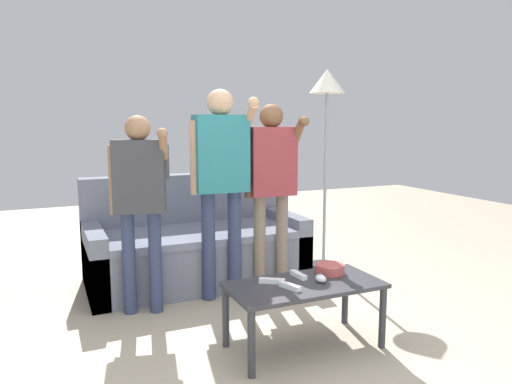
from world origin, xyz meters
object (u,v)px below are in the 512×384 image
Objects in this scene: player_left at (140,191)px; game_remote_wand_far at (298,275)px; player_center at (221,169)px; game_remote_wand_spare at (290,286)px; game_remote_nunchuk at (321,278)px; floor_lamp at (327,97)px; couch at (194,246)px; coffee_table at (304,292)px; game_remote_wand_near at (272,281)px; snack_bowl at (330,269)px; player_right at (271,175)px.

player_left is 9.46× the size of game_remote_wand_far.
player_center reaches higher than game_remote_wand_spare.
floor_lamp reaches higher than game_remote_nunchuk.
couch is 1.47m from game_remote_wand_far.
floor_lamp is 12.33× the size of game_remote_wand_far.
coffee_table is (0.24, -1.55, 0.06)m from couch.
player_center is (0.64, 0.06, 0.13)m from player_left.
player_left is at bearing 132.66° from game_remote_nunchuk.
game_remote_wand_spare is at bearing -67.71° from game_remote_wand_near.
player_center is (-0.42, 0.92, 0.59)m from snack_bowl.
game_remote_wand_near is (-0.01, -0.94, -0.60)m from player_center.
floor_lamp reaches higher than coffee_table.
floor_lamp is at bearing 57.48° from game_remote_nunchuk.
player_right is at bearing 75.74° from coffee_table.
game_remote_wand_far is (-0.24, -0.91, -0.54)m from player_right.
snack_bowl is at bearing -2.25° from game_remote_wand_far.
player_right is 10.08× the size of game_remote_wand_far.
player_center is 1.11m from game_remote_wand_far.
snack_bowl is 1.06m from player_right.
player_right is at bearing -151.95° from floor_lamp.
player_right reaches higher than game_remote_nunchuk.
game_remote_wand_near is (-0.28, 0.10, -0.01)m from game_remote_nunchuk.
player_right is (-0.77, -0.41, -0.66)m from floor_lamp.
player_left is at bearing 134.36° from game_remote_wand_far.
player_left is 0.65m from player_center.
player_center is (-0.27, 1.05, 0.60)m from game_remote_nunchuk.
snack_bowl reaches higher than coffee_table.
snack_bowl is (0.25, 0.10, 0.09)m from coffee_table.
game_remote_nunchuk reaches higher than game_remote_wand_far.
game_remote_nunchuk is at bearing -138.75° from snack_bowl.
game_remote_wand_spare reaches higher than coffee_table.
player_center is at bearing 5.22° from player_left.
player_center is 10.77× the size of game_remote_wand_far.
floor_lamp is at bearing 52.57° from game_remote_wand_far.
player_right is 10.22× the size of game_remote_wand_near.
player_left is (-0.91, 0.99, 0.47)m from game_remote_nunchuk.
game_remote_nunchuk is at bearing -75.38° from player_center.
snack_bowl is (0.49, -1.45, 0.14)m from couch.
game_remote_wand_spare is (0.05, -0.13, 0.00)m from game_remote_wand_near.
player_center reaches higher than couch.
floor_lamp is at bearing 18.91° from player_center.
player_center is at bearing -179.76° from player_right.
coffee_table is 0.14m from game_remote_wand_far.
snack_bowl is 1.17m from player_center.
player_left is (-1.06, 0.86, 0.46)m from snack_bowl.
player_right is 1.17m from game_remote_wand_near.
coffee_table is at bearing -80.36° from player_center.
game_remote_wand_spare is (0.04, -1.07, -0.60)m from player_center.
player_left is at bearing 140.98° from snack_bowl.
player_left is at bearing -165.67° from floor_lamp.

